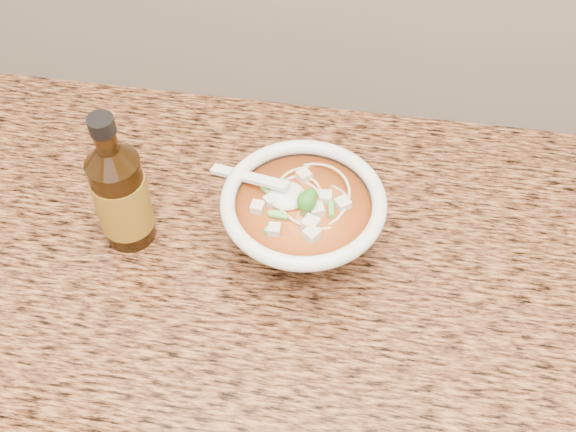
# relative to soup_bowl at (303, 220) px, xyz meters

# --- Properties ---
(cabinet) EXTENTS (4.00, 0.65, 0.86)m
(cabinet) POSITION_rel_soup_bowl_xyz_m (0.05, -0.03, -0.52)
(cabinet) COLOR black
(cabinet) RESTS_ON ground
(counter_slab) EXTENTS (4.00, 0.68, 0.04)m
(counter_slab) POSITION_rel_soup_bowl_xyz_m (0.05, -0.03, -0.07)
(counter_slab) COLOR #9B6338
(counter_slab) RESTS_ON cabinet
(soup_bowl) EXTENTS (0.24, 0.21, 0.12)m
(soup_bowl) POSITION_rel_soup_bowl_xyz_m (0.00, 0.00, 0.00)
(soup_bowl) COLOR white
(soup_bowl) RESTS_ON counter_slab
(hot_sauce_bottle) EXTENTS (0.09, 0.09, 0.22)m
(hot_sauce_bottle) POSITION_rel_soup_bowl_xyz_m (-0.24, -0.02, 0.03)
(hot_sauce_bottle) COLOR #3D2008
(hot_sauce_bottle) RESTS_ON counter_slab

